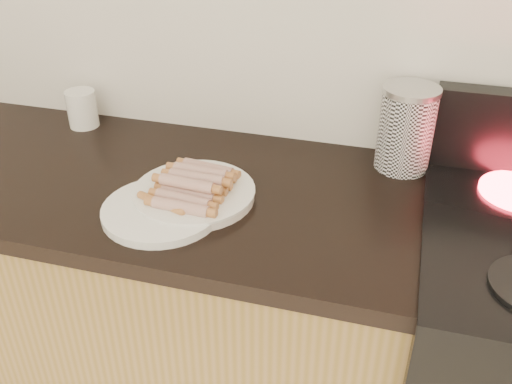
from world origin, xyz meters
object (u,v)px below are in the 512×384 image
(canister, at_px, (406,128))
(main_plate, at_px, (194,195))
(side_plate, at_px, (162,210))
(mug, at_px, (82,109))

(canister, bearing_deg, main_plate, -148.02)
(side_plate, bearing_deg, main_plate, 59.91)
(side_plate, bearing_deg, mug, 137.89)
(main_plate, distance_m, side_plate, 0.09)
(side_plate, xyz_separation_m, canister, (0.50, 0.36, 0.10))
(canister, bearing_deg, mug, -180.00)
(side_plate, height_order, mug, mug)
(main_plate, height_order, side_plate, same)
(main_plate, relative_size, side_plate, 1.05)
(main_plate, height_order, canister, canister)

